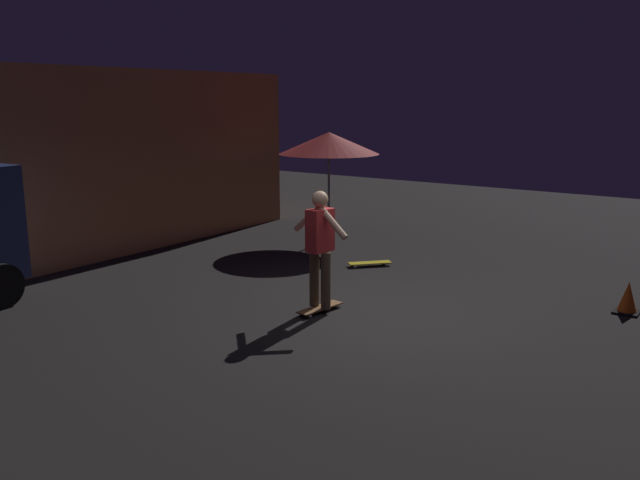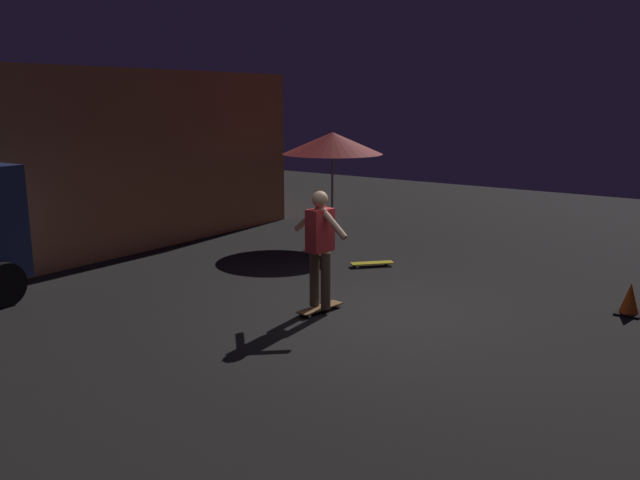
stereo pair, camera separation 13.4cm
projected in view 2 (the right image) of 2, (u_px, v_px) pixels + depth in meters
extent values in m
plane|color=black|center=(374.00, 315.00, 9.26)|extent=(28.00, 28.00, 0.00)
cylinder|color=black|center=(3.00, 284.00, 9.58)|extent=(0.67, 0.26, 0.66)
cylinder|color=slate|center=(332.00, 190.00, 13.86)|extent=(0.05, 0.05, 2.20)
cone|color=#A52626|center=(332.00, 143.00, 13.65)|extent=(2.10, 2.10, 0.45)
cube|color=olive|center=(320.00, 308.00, 9.39)|extent=(0.80, 0.30, 0.02)
sphere|color=silver|center=(330.00, 304.00, 9.66)|extent=(0.05, 0.05, 0.05)
sphere|color=silver|center=(338.00, 307.00, 9.55)|extent=(0.05, 0.05, 0.05)
sphere|color=silver|center=(301.00, 314.00, 9.24)|extent=(0.05, 0.05, 0.05)
sphere|color=silver|center=(310.00, 316.00, 9.12)|extent=(0.05, 0.05, 0.05)
cube|color=gold|center=(372.00, 263.00, 11.93)|extent=(0.71, 0.67, 0.02)
sphere|color=silver|center=(357.00, 267.00, 11.79)|extent=(0.05, 0.05, 0.05)
sphere|color=silver|center=(355.00, 265.00, 11.96)|extent=(0.05, 0.05, 0.05)
sphere|color=silver|center=(389.00, 265.00, 11.91)|extent=(0.05, 0.05, 0.05)
sphere|color=silver|center=(386.00, 263.00, 12.08)|extent=(0.05, 0.05, 0.05)
cylinder|color=brown|center=(314.00, 278.00, 9.37)|extent=(0.14, 0.14, 0.82)
cylinder|color=brown|center=(326.00, 281.00, 9.22)|extent=(0.14, 0.14, 0.82)
cube|color=red|center=(320.00, 230.00, 9.15)|extent=(0.41, 0.27, 0.60)
sphere|color=tan|center=(320.00, 199.00, 9.06)|extent=(0.23, 0.23, 0.23)
cylinder|color=tan|center=(309.00, 218.00, 9.27)|extent=(0.16, 0.55, 0.46)
cylinder|color=tan|center=(332.00, 222.00, 8.97)|extent=(0.16, 0.55, 0.46)
cube|color=black|center=(628.00, 313.00, 9.28)|extent=(0.34, 0.34, 0.03)
cone|color=#EA5914|center=(630.00, 299.00, 9.24)|extent=(0.28, 0.28, 0.46)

